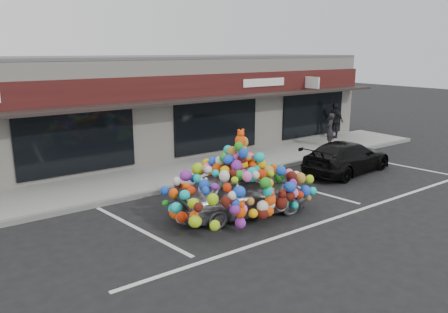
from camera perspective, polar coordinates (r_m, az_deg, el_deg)
ground at (r=13.19m, az=2.08°, el=-6.54°), size 90.00×90.00×0.00m
shop_building at (r=19.86m, az=-13.13°, el=6.43°), size 24.00×7.20×4.31m
sidewalk at (r=16.34m, az=-6.59°, el=-2.31°), size 26.00×3.00×0.15m
kerb at (r=15.11m, az=-3.78°, el=-3.60°), size 26.00×0.18×0.16m
parking_stripe_left at (r=11.80m, az=-11.05°, el=-9.30°), size 0.73×4.37×0.01m
parking_stripe_mid at (r=15.12m, az=10.02°, el=-4.06°), size 0.73×4.37×0.01m
parking_stripe_right at (r=19.25m, az=21.31°, el=-0.94°), size 0.73×4.37×0.01m
lane_line at (r=13.00m, az=15.50°, el=-7.34°), size 14.00×0.12×0.01m
toy_car at (r=12.31m, az=2.21°, el=-4.08°), size 2.79×4.33×2.37m
black_sedan at (r=17.23m, az=15.77°, el=-0.08°), size 2.16×4.35×1.22m
pedestrian_a at (r=21.12m, az=13.64°, el=3.43°), size 0.67×0.59×1.56m
pedestrian_c at (r=23.19m, az=14.21°, el=4.59°), size 1.06×0.46×1.79m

